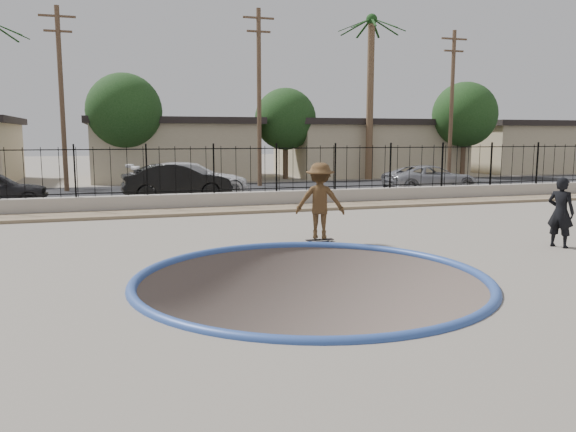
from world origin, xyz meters
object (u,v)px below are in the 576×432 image
(skateboard, at_px, (320,240))
(car_b, at_px, (177,181))
(skater, at_px, (320,204))
(car_c, at_px, (191,180))
(videographer, at_px, (561,212))
(car_d, at_px, (431,178))

(skateboard, height_order, car_b, car_b)
(skater, bearing_deg, car_c, -56.93)
(car_c, bearing_deg, skateboard, -176.51)
(car_c, bearing_deg, skater, -176.51)
(car_c, bearing_deg, videographer, -157.90)
(videographer, bearing_deg, car_b, 4.30)
(skater, relative_size, car_b, 0.43)
(car_b, xyz_separation_m, car_c, (0.67, 0.47, 0.02))
(car_b, bearing_deg, skater, -170.48)
(skater, distance_m, car_c, 11.76)
(videographer, relative_size, car_c, 0.33)
(videographer, xyz_separation_m, car_b, (-8.12, 13.56, -0.09))
(skateboard, bearing_deg, car_b, 101.40)
(videographer, relative_size, car_b, 0.38)
(car_b, distance_m, car_d, 12.42)
(skater, xyz_separation_m, skateboard, (-0.00, -0.00, -0.95))
(skater, bearing_deg, skateboard, 68.70)
(skateboard, distance_m, videographer, 6.11)
(videographer, distance_m, car_d, 13.87)
(skater, relative_size, car_d, 0.43)
(skateboard, relative_size, videographer, 0.43)
(skateboard, relative_size, car_d, 0.16)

